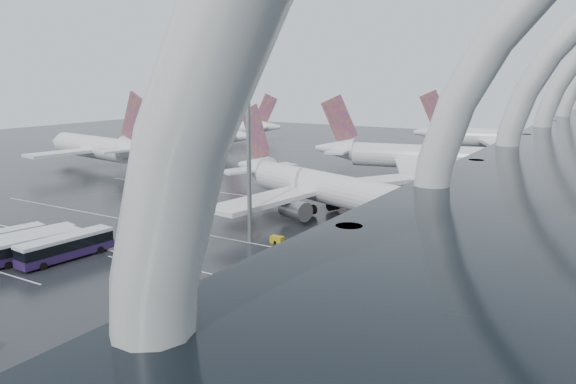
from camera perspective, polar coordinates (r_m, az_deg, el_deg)
The scene contains 21 objects.
ground at distance 79.34m, azimuth -10.03°, elevation -7.07°, with size 420.00×420.00×0.00m, color black.
lane_marking_near at distance 77.95m, azimuth -11.01°, elevation -7.45°, with size 120.00×0.25×0.01m, color silver.
lane_marking_mid at distance 88.20m, azimuth -4.85°, elevation -4.99°, with size 120.00×0.25×0.01m, color silver.
lane_marking_far at distance 111.19m, azimuth 3.72°, elevation -1.46°, with size 120.00×0.25×0.01m, color silver.
bus_bay_line_north at distance 96.38m, azimuth -20.83°, elevation -4.29°, with size 28.00×0.25×0.01m, color silver.
airliner_main at distance 103.58m, azimuth 3.85°, elevation 0.33°, with size 56.20×48.74×19.57m.
airliner_gate_b at distance 145.03m, azimuth 13.72°, elevation 3.40°, with size 59.17×52.38×20.63m.
airliner_gate_c at distance 196.17m, azimuth 20.88°, elevation 5.08°, with size 58.24×52.87×20.88m.
jet_remote_west at distance 165.56m, azimuth -18.64°, elevation 4.26°, with size 49.59×40.07×21.57m.
jet_remote_mid at distance 191.34m, azimuth -9.63°, elevation 5.48°, with size 44.77×36.29×19.59m.
jet_remote_far at distance 225.08m, azimuth -5.90°, elevation 6.44°, with size 42.23×34.35×18.74m.
bus_row_near_a at distance 92.96m, azimuth -27.15°, elevation -4.34°, with size 4.99×12.63×3.04m.
bus_row_near_b at distance 90.50m, azimuth -24.64°, elevation -4.50°, with size 5.07×12.87×3.09m.
bus_row_near_c at distance 86.79m, azimuth -24.43°, elevation -5.07°, with size 5.03×13.71×3.30m.
bus_row_near_d at distance 84.81m, azimuth -21.63°, elevation -5.17°, with size 4.23×14.01×3.40m.
floodlight_mast at distance 84.60m, azimuth -4.05°, elevation 7.10°, with size 2.26×2.26×29.46m.
gse_cart_belly_a at distance 86.71m, azimuth 13.06°, elevation -5.17°, with size 2.08×1.23×1.14m, color #B19617.
gse_cart_belly_b at distance 92.14m, azimuth 14.97°, elevation -4.22°, with size 2.33×1.37×1.27m, color slate.
gse_cart_belly_c at distance 86.78m, azimuth -1.12°, elevation -4.86°, with size 2.00×1.18×1.09m, color #B19617.
gse_cart_belly_d at distance 90.83m, azimuth 16.96°, elevation -4.62°, with size 2.03×1.20×1.11m, color slate.
gse_cart_belly_e at distance 94.60m, azimuth 9.62°, elevation -3.59°, with size 2.19×1.29×1.19m, color #B19617.
Camera 1 is at (50.36, -55.84, 25.31)m, focal length 35.00 mm.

